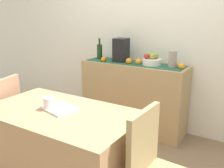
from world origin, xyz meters
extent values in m
cube|color=#81674E|center=(0.00, 0.00, -0.01)|extent=(6.40, 6.40, 0.02)
cube|color=silver|center=(0.00, 1.18, 1.35)|extent=(6.40, 0.06, 2.70)
cube|color=tan|center=(-0.02, 0.92, 0.45)|extent=(1.36, 0.42, 0.90)
cube|color=#25573F|center=(-0.02, 0.92, 0.90)|extent=(1.28, 0.32, 0.01)
cylinder|color=silver|center=(0.22, 0.92, 0.94)|extent=(0.22, 0.22, 0.07)
sphere|color=#929B43|center=(0.23, 0.91, 1.01)|extent=(0.08, 0.08, 0.08)
sphere|color=#90A13D|center=(0.24, 0.98, 1.01)|extent=(0.07, 0.07, 0.07)
sphere|color=#949C2C|center=(0.17, 0.97, 1.01)|extent=(0.08, 0.08, 0.08)
sphere|color=red|center=(0.16, 0.89, 1.01)|extent=(0.07, 0.07, 0.07)
cylinder|color=#183619|center=(-0.54, 0.92, 1.00)|extent=(0.07, 0.07, 0.20)
cylinder|color=#183619|center=(-0.54, 0.92, 1.14)|extent=(0.03, 0.03, 0.08)
cube|color=black|center=(-0.21, 0.92, 1.05)|extent=(0.16, 0.18, 0.30)
cylinder|color=gray|center=(0.47, 0.92, 0.99)|extent=(0.09, 0.09, 0.19)
sphere|color=orange|center=(-0.40, 0.80, 0.93)|extent=(0.07, 0.07, 0.07)
sphere|color=orange|center=(-0.05, 0.83, 0.94)|extent=(0.08, 0.08, 0.08)
sphere|color=orange|center=(0.59, 0.89, 0.93)|extent=(0.07, 0.07, 0.07)
sphere|color=orange|center=(0.06, 0.87, 0.93)|extent=(0.07, 0.07, 0.07)
cube|color=tan|center=(0.00, -0.47, 0.37)|extent=(1.29, 0.74, 0.74)
cube|color=white|center=(-0.02, -0.45, 0.75)|extent=(0.32, 0.27, 0.02)
cylinder|color=silver|center=(-0.10, -0.49, 0.79)|extent=(0.09, 0.09, 0.10)
cube|color=tan|center=(-0.75, -0.43, 0.68)|extent=(0.14, 0.40, 0.45)
cube|color=#A2895A|center=(0.75, -0.46, 0.68)|extent=(0.06, 0.40, 0.45)
camera|label=1|loc=(1.36, -1.89, 1.52)|focal=40.28mm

